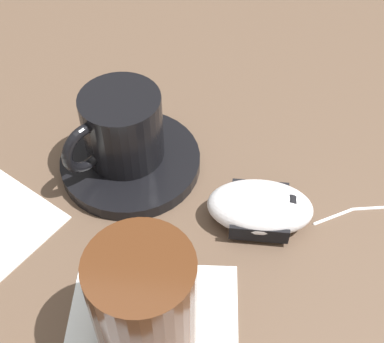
{
  "coord_description": "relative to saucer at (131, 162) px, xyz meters",
  "views": [
    {
      "loc": [
        -0.24,
        -0.07,
        0.41
      ],
      "look_at": [
        0.1,
        -0.03,
        0.03
      ],
      "focal_mm": 50.0,
      "sensor_mm": 36.0,
      "label": 1
    }
  ],
  "objects": [
    {
      "name": "coffee_cup",
      "position": [
        0.0,
        0.01,
        0.04
      ],
      "size": [
        0.1,
        0.09,
        0.07
      ],
      "color": "black",
      "rests_on": "saucer"
    },
    {
      "name": "computer_mouse",
      "position": [
        -0.05,
        -0.13,
        0.01
      ],
      "size": [
        0.06,
        0.1,
        0.04
      ],
      "color": "silver",
      "rests_on": "ground"
    },
    {
      "name": "drinking_glass",
      "position": [
        -0.18,
        -0.05,
        0.05
      ],
      "size": [
        0.08,
        0.08,
        0.1
      ],
      "primitive_type": "cylinder",
      "color": "#4C2814",
      "rests_on": "napkin_under_glass"
    },
    {
      "name": "saucer",
      "position": [
        0.0,
        0.0,
        0.0
      ],
      "size": [
        0.14,
        0.14,
        0.01
      ],
      "primitive_type": "cylinder",
      "color": "black",
      "rests_on": "ground"
    },
    {
      "name": "ground_plane",
      "position": [
        -0.12,
        -0.04,
        -0.01
      ],
      "size": [
        3.0,
        3.0,
        0.0
      ],
      "primitive_type": "plane",
      "color": "brown"
    },
    {
      "name": "napkin_under_glass",
      "position": [
        -0.18,
        -0.05,
        -0.01
      ],
      "size": [
        0.15,
        0.15,
        0.0
      ],
      "primitive_type": "cube",
      "rotation": [
        0.0,
        0.0,
        0.09
      ],
      "color": "white",
      "rests_on": "ground"
    }
  ]
}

